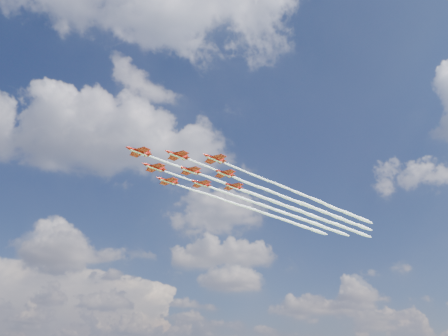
{
  "coord_description": "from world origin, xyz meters",
  "views": [
    {
      "loc": [
        -11.77,
        -139.96,
        20.44
      ],
      "look_at": [
        9.58,
        -0.12,
        86.19
      ],
      "focal_mm": 35.0,
      "sensor_mm": 36.0,
      "label": 1
    }
  ],
  "objects": [
    {
      "name": "jet_tail",
      "position": [
        60.36,
        42.52,
        83.95
      ],
      "size": [
        97.39,
        68.35,
        2.36
      ],
      "rotation": [
        0.0,
        0.0,
        0.6
      ],
      "color": "#A11008"
    },
    {
      "name": "jet_row2_starb",
      "position": [
        30.76,
        29.88,
        83.95
      ],
      "size": [
        97.39,
        68.35,
        2.36
      ],
      "rotation": [
        0.0,
        0.0,
        0.6
      ],
      "color": "#A11008"
    },
    {
      "name": "jet_row3_port",
      "position": [
        50.38,
        19.99,
        83.95
      ],
      "size": [
        97.39,
        68.35,
        2.36
      ],
      "rotation": [
        0.0,
        0.0,
        0.6
      ],
      "color": "#A11008"
    },
    {
      "name": "jet_row4_starb",
      "position": [
        48.06,
        41.83,
        83.95
      ],
      "size": [
        97.39,
        68.35,
        2.36
      ],
      "rotation": [
        0.0,
        0.0,
        0.6
      ],
      "color": "#A11008"
    },
    {
      "name": "jet_row3_starb",
      "position": [
        35.75,
        41.14,
        83.95
      ],
      "size": [
        97.39,
        68.35,
        2.36
      ],
      "rotation": [
        0.0,
        0.0,
        0.6
      ],
      "color": "#A11008"
    },
    {
      "name": "jet_row4_port",
      "position": [
        55.37,
        31.25,
        83.95
      ],
      "size": [
        97.39,
        68.35,
        2.36
      ],
      "rotation": [
        0.0,
        0.0,
        0.6
      ],
      "color": "#A11008"
    },
    {
      "name": "jet_row3_centre",
      "position": [
        43.07,
        30.57,
        83.95
      ],
      "size": [
        97.39,
        68.35,
        2.36
      ],
      "rotation": [
        0.0,
        0.0,
        0.6
      ],
      "color": "#A11008"
    },
    {
      "name": "jet_row2_port",
      "position": [
        38.08,
        19.3,
        83.95
      ],
      "size": [
        97.39,
        68.35,
        2.36
      ],
      "rotation": [
        0.0,
        0.0,
        0.6
      ],
      "color": "#A11008"
    },
    {
      "name": "jet_lead",
      "position": [
        25.77,
        18.61,
        83.95
      ],
      "size": [
        97.39,
        68.35,
        2.36
      ],
      "rotation": [
        0.0,
        0.0,
        0.6
      ],
      "color": "#A11008"
    }
  ]
}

